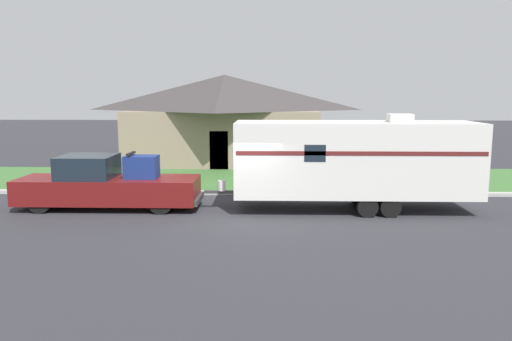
# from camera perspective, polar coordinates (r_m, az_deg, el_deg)

# --- Properties ---
(ground_plane) EXTENTS (120.00, 120.00, 0.00)m
(ground_plane) POSITION_cam_1_polar(r_m,az_deg,el_deg) (16.77, -1.54, -5.37)
(ground_plane) COLOR #2D2D33
(curb_strip) EXTENTS (80.00, 0.30, 0.14)m
(curb_strip) POSITION_cam_1_polar(r_m,az_deg,el_deg) (20.41, -0.96, -2.59)
(curb_strip) COLOR #ADADA8
(curb_strip) RESTS_ON ground_plane
(lawn_strip) EXTENTS (80.00, 7.00, 0.03)m
(lawn_strip) POSITION_cam_1_polar(r_m,az_deg,el_deg) (24.00, -0.57, -0.98)
(lawn_strip) COLOR #3D6B33
(lawn_strip) RESTS_ON ground_plane
(house_across_street) EXTENTS (11.72, 8.06, 5.19)m
(house_across_street) POSITION_cam_1_polar(r_m,az_deg,el_deg) (30.45, -3.59, 6.16)
(house_across_street) COLOR gray
(house_across_street) RESTS_ON ground_plane
(pickup_truck) EXTENTS (6.51, 1.94, 2.03)m
(pickup_truck) POSITION_cam_1_polar(r_m,az_deg,el_deg) (18.68, -16.68, -1.58)
(pickup_truck) COLOR black
(pickup_truck) RESTS_ON ground_plane
(travel_trailer) EXTENTS (9.52, 2.42, 3.40)m
(travel_trailer) POSITION_cam_1_polar(r_m,az_deg,el_deg) (17.84, 11.25, 1.34)
(travel_trailer) COLOR black
(travel_trailer) RESTS_ON ground_plane
(mailbox) EXTENTS (0.48, 0.20, 1.31)m
(mailbox) POSITION_cam_1_polar(r_m,az_deg,el_deg) (21.52, 11.28, 0.37)
(mailbox) COLOR brown
(mailbox) RESTS_ON ground_plane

